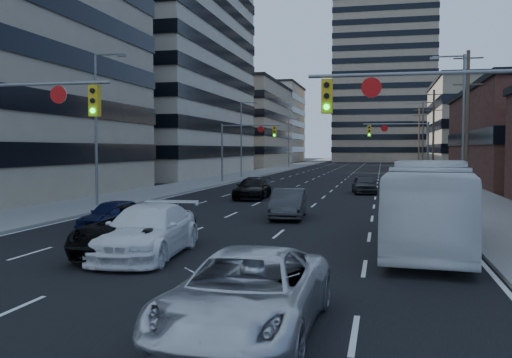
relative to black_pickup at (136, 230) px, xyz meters
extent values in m
plane|color=black|center=(2.00, -6.69, -0.81)|extent=(400.00, 400.00, 0.00)
cube|color=black|center=(2.00, 123.31, -0.80)|extent=(18.00, 300.00, 0.02)
cube|color=slate|center=(-9.50, 123.31, -0.73)|extent=(5.00, 300.00, 0.15)
cube|color=slate|center=(13.50, 123.31, -0.73)|extent=(5.00, 300.00, 0.15)
cube|color=#ADA089|center=(-25.00, 53.31, 13.19)|extent=(26.00, 34.00, 28.00)
cube|color=gray|center=(-22.00, 93.31, 7.19)|extent=(20.00, 30.00, 16.00)
cube|color=gray|center=(27.00, 81.31, 6.19)|extent=(22.00, 28.00, 14.00)
cube|color=gray|center=(8.00, 143.31, 28.19)|extent=(26.00, 26.00, 58.00)
cube|color=#ADA089|center=(-26.00, 133.31, 9.19)|extent=(24.00, 24.00, 20.00)
cube|color=gray|center=(34.00, 123.31, 5.19)|extent=(22.00, 22.00, 12.00)
cylinder|color=slate|center=(-4.75, 1.31, 4.99)|extent=(6.50, 0.12, 0.12)
cube|color=gold|center=(-2.10, 1.31, 4.34)|extent=(0.35, 0.28, 1.10)
cylinder|color=black|center=(-2.10, 1.15, 4.69)|extent=(0.18, 0.06, 0.18)
cylinder|color=black|center=(-2.10, 1.15, 4.34)|extent=(0.18, 0.06, 0.18)
cylinder|color=#0CE526|center=(-2.10, 1.15, 3.99)|extent=(0.18, 0.06, 0.18)
cylinder|color=white|center=(-3.50, 1.28, 4.59)|extent=(0.64, 0.06, 0.64)
cylinder|color=slate|center=(8.75, 1.31, 4.99)|extent=(6.50, 0.12, 0.12)
cube|color=gold|center=(6.10, 1.31, 4.34)|extent=(0.35, 0.28, 1.10)
cylinder|color=black|center=(6.10, 1.15, 4.69)|extent=(0.18, 0.06, 0.18)
cylinder|color=black|center=(6.10, 1.15, 4.34)|extent=(0.18, 0.06, 0.18)
cylinder|color=#0CE526|center=(6.10, 1.15, 3.99)|extent=(0.18, 0.06, 0.18)
cylinder|color=white|center=(7.50, 1.28, 4.59)|extent=(0.64, 0.06, 0.64)
cylinder|color=slate|center=(-8.00, 38.31, 2.19)|extent=(0.18, 0.18, 6.00)
cylinder|color=slate|center=(-5.00, 38.31, 4.99)|extent=(6.00, 0.12, 0.12)
cube|color=gold|center=(-2.60, 38.31, 4.34)|extent=(0.35, 0.28, 1.10)
cylinder|color=black|center=(-2.60, 38.15, 4.69)|extent=(0.18, 0.06, 0.18)
cylinder|color=black|center=(-2.60, 38.15, 4.34)|extent=(0.18, 0.06, 0.18)
cylinder|color=#0CE526|center=(-2.60, 38.15, 3.99)|extent=(0.18, 0.06, 0.18)
cylinder|color=white|center=(-4.00, 38.28, 4.59)|extent=(0.64, 0.06, 0.64)
cylinder|color=slate|center=(12.00, 38.31, 2.19)|extent=(0.18, 0.18, 6.00)
cylinder|color=slate|center=(9.00, 38.31, 4.99)|extent=(6.00, 0.12, 0.12)
cube|color=gold|center=(6.60, 38.31, 4.34)|extent=(0.35, 0.28, 1.10)
cylinder|color=black|center=(6.60, 38.15, 4.69)|extent=(0.18, 0.06, 0.18)
cylinder|color=black|center=(6.60, 38.15, 4.34)|extent=(0.18, 0.06, 0.18)
cylinder|color=#0CE526|center=(6.60, 38.15, 3.99)|extent=(0.18, 0.06, 0.18)
cylinder|color=white|center=(8.00, 38.28, 4.59)|extent=(0.64, 0.06, 0.64)
cylinder|color=#4C3D2D|center=(14.20, 29.31, 4.69)|extent=(0.28, 0.28, 11.00)
cube|color=#4C3D2D|center=(14.20, 29.31, 9.59)|extent=(2.20, 0.10, 0.10)
cube|color=#4C3D2D|center=(14.20, 29.31, 8.59)|extent=(2.20, 0.10, 0.10)
cube|color=#4C3D2D|center=(14.20, 29.31, 7.59)|extent=(2.20, 0.10, 0.10)
cylinder|color=#4C3D2D|center=(14.20, 59.31, 4.69)|extent=(0.28, 0.28, 11.00)
cube|color=#4C3D2D|center=(14.20, 59.31, 9.59)|extent=(2.20, 0.10, 0.10)
cube|color=#4C3D2D|center=(14.20, 59.31, 8.59)|extent=(2.20, 0.10, 0.10)
cube|color=#4C3D2D|center=(14.20, 59.31, 7.59)|extent=(2.20, 0.10, 0.10)
cylinder|color=#4C3D2D|center=(14.20, 89.31, 4.69)|extent=(0.28, 0.28, 11.00)
cube|color=#4C3D2D|center=(14.20, 89.31, 9.59)|extent=(2.20, 0.10, 0.10)
cube|color=#4C3D2D|center=(14.20, 89.31, 8.59)|extent=(2.20, 0.10, 0.10)
cube|color=#4C3D2D|center=(14.20, 89.31, 7.59)|extent=(2.20, 0.10, 0.10)
cylinder|color=slate|center=(-8.50, 13.31, 3.69)|extent=(0.16, 0.16, 9.00)
cylinder|color=slate|center=(-7.60, 13.31, 8.09)|extent=(1.80, 0.10, 0.10)
cube|color=slate|center=(-6.80, 13.31, 8.01)|extent=(0.50, 0.22, 0.14)
cylinder|color=slate|center=(-8.50, 48.31, 3.69)|extent=(0.16, 0.16, 9.00)
cylinder|color=slate|center=(-7.60, 48.31, 8.09)|extent=(1.80, 0.10, 0.10)
cube|color=slate|center=(-6.80, 48.31, 8.01)|extent=(0.50, 0.22, 0.14)
cylinder|color=slate|center=(-8.50, 83.31, 3.69)|extent=(0.16, 0.16, 9.00)
cylinder|color=slate|center=(-7.60, 83.31, 8.09)|extent=(1.80, 0.10, 0.10)
cube|color=slate|center=(-6.80, 83.31, 8.01)|extent=(0.50, 0.22, 0.14)
cylinder|color=slate|center=(12.50, 18.31, 3.69)|extent=(0.16, 0.16, 9.00)
cylinder|color=slate|center=(11.60, 18.31, 8.09)|extent=(1.80, 0.10, 0.10)
cube|color=slate|center=(10.80, 18.31, 8.01)|extent=(0.50, 0.22, 0.14)
cylinder|color=slate|center=(12.50, 53.31, 3.69)|extent=(0.16, 0.16, 9.00)
cylinder|color=slate|center=(11.60, 53.31, 8.09)|extent=(1.80, 0.10, 0.10)
cube|color=slate|center=(10.80, 53.31, 8.01)|extent=(0.50, 0.22, 0.14)
imported|color=black|center=(0.00, 0.00, 0.00)|extent=(2.91, 5.90, 1.61)
imported|color=white|center=(0.54, -0.30, 0.02)|extent=(2.67, 5.80, 1.64)
imported|color=silver|center=(5.45, -7.12, -0.03)|extent=(2.69, 5.64, 1.55)
imported|color=white|center=(9.52, 3.47, 0.73)|extent=(3.49, 11.17, 3.06)
imported|color=#0D1437|center=(-3.19, 4.79, -0.14)|extent=(1.87, 4.00, 1.32)
imported|color=#323235|center=(3.33, 10.58, -0.08)|extent=(1.85, 4.51, 1.46)
imported|color=black|center=(-0.84, 20.84, -0.08)|extent=(2.14, 5.03, 1.45)
imported|color=#313133|center=(6.50, 27.34, -0.09)|extent=(2.19, 4.38, 1.43)
camera|label=1|loc=(7.88, -17.23, 2.65)|focal=40.00mm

